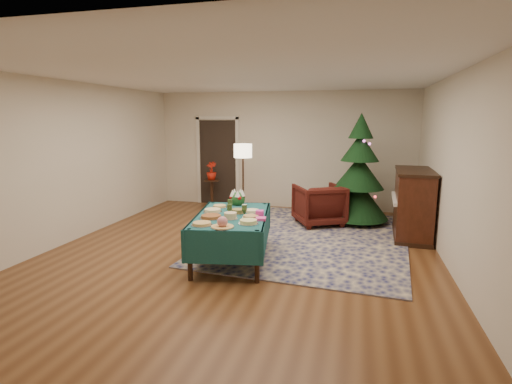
% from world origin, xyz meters
% --- Properties ---
extents(room_shell, '(7.00, 7.00, 7.00)m').
position_xyz_m(room_shell, '(0.00, 0.00, 1.35)').
color(room_shell, '#593319').
rests_on(room_shell, ground).
extents(doorway, '(1.08, 0.04, 2.16)m').
position_xyz_m(doorway, '(-1.60, 3.48, 1.10)').
color(doorway, black).
rests_on(doorway, ground).
extents(rug, '(3.55, 4.46, 0.02)m').
position_xyz_m(rug, '(0.98, 1.10, 0.01)').
color(rug, '#151A50').
rests_on(rug, ground).
extents(buffet_table, '(1.32, 1.93, 0.69)m').
position_xyz_m(buffet_table, '(-0.03, -0.32, 0.56)').
color(buffet_table, black).
rests_on(buffet_table, ground).
extents(platter_0, '(0.28, 0.28, 0.04)m').
position_xyz_m(platter_0, '(-0.23, -0.98, 0.71)').
color(platter_0, silver).
rests_on(platter_0, buffet_table).
extents(platter_1, '(0.30, 0.30, 0.15)m').
position_xyz_m(platter_1, '(0.07, -1.02, 0.75)').
color(platter_1, silver).
rests_on(platter_1, buffet_table).
extents(platter_2, '(0.27, 0.27, 0.06)m').
position_xyz_m(platter_2, '(0.34, -0.76, 0.72)').
color(platter_2, silver).
rests_on(platter_2, buffet_table).
extents(platter_3, '(0.32, 0.32, 0.05)m').
position_xyz_m(platter_3, '(-0.25, -0.60, 0.72)').
color(platter_3, silver).
rests_on(platter_3, buffet_table).
extents(platter_4, '(0.21, 0.21, 0.09)m').
position_xyz_m(platter_4, '(0.03, -0.57, 0.74)').
color(platter_4, silver).
rests_on(platter_4, buffet_table).
extents(platter_5, '(0.25, 0.25, 0.04)m').
position_xyz_m(platter_5, '(0.29, -0.43, 0.71)').
color(platter_5, silver).
rests_on(platter_5, buffet_table).
extents(platter_6, '(0.28, 0.28, 0.05)m').
position_xyz_m(platter_6, '(-0.36, -0.22, 0.72)').
color(platter_6, silver).
rests_on(platter_6, buffet_table).
extents(platter_7, '(0.22, 0.22, 0.07)m').
position_xyz_m(platter_7, '(0.03, -0.22, 0.72)').
color(platter_7, silver).
rests_on(platter_7, buffet_table).
extents(platter_8, '(0.24, 0.24, 0.04)m').
position_xyz_m(platter_8, '(0.21, -0.08, 0.71)').
color(platter_8, silver).
rests_on(platter_8, buffet_table).
extents(platter_9, '(0.23, 0.23, 0.04)m').
position_xyz_m(platter_9, '(-0.37, 0.10, 0.71)').
color(platter_9, silver).
rests_on(platter_9, buffet_table).
extents(goblet_0, '(0.07, 0.07, 0.16)m').
position_xyz_m(goblet_0, '(-0.16, -0.01, 0.78)').
color(goblet_0, '#2D471E').
rests_on(goblet_0, buffet_table).
extents(goblet_1, '(0.07, 0.07, 0.16)m').
position_xyz_m(goblet_1, '(0.16, -0.32, 0.78)').
color(goblet_1, '#2D471E').
rests_on(goblet_1, buffet_table).
extents(goblet_2, '(0.07, 0.07, 0.16)m').
position_xyz_m(goblet_2, '(-0.05, -0.35, 0.78)').
color(goblet_2, '#2D471E').
rests_on(goblet_2, buffet_table).
extents(napkin_stack, '(0.16, 0.16, 0.04)m').
position_xyz_m(napkin_stack, '(0.45, -0.51, 0.71)').
color(napkin_stack, '#F945A0').
rests_on(napkin_stack, buffet_table).
extents(gift_box, '(0.13, 0.13, 0.09)m').
position_xyz_m(gift_box, '(0.39, -0.33, 0.74)').
color(gift_box, '#DB3CAD').
rests_on(gift_box, buffet_table).
extents(centerpiece, '(0.25, 0.25, 0.29)m').
position_xyz_m(centerpiece, '(-0.15, 0.37, 0.81)').
color(centerpiece, '#1E4C1E').
rests_on(centerpiece, buffet_table).
extents(armchair, '(1.14, 1.11, 0.89)m').
position_xyz_m(armchair, '(1.01, 2.04, 0.44)').
color(armchair, '#3F120D').
rests_on(armchair, ground).
extents(floor_lamp, '(0.38, 0.38, 1.56)m').
position_xyz_m(floor_lamp, '(-0.61, 2.28, 1.32)').
color(floor_lamp, '#A57F3F').
rests_on(floor_lamp, ground).
extents(side_table, '(0.36, 0.36, 0.65)m').
position_xyz_m(side_table, '(-1.63, 3.10, 0.32)').
color(side_table, black).
rests_on(side_table, ground).
extents(potted_plant, '(0.24, 0.43, 0.24)m').
position_xyz_m(potted_plant, '(-1.63, 3.10, 0.77)').
color(potted_plant, red).
rests_on(potted_plant, side_table).
extents(christmas_tree, '(1.35, 1.35, 2.19)m').
position_xyz_m(christmas_tree, '(1.75, 2.38, 0.98)').
color(christmas_tree, black).
rests_on(christmas_tree, ground).
extents(piano, '(0.71, 1.42, 1.20)m').
position_xyz_m(piano, '(2.69, 1.62, 0.59)').
color(piano, black).
rests_on(piano, ground).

